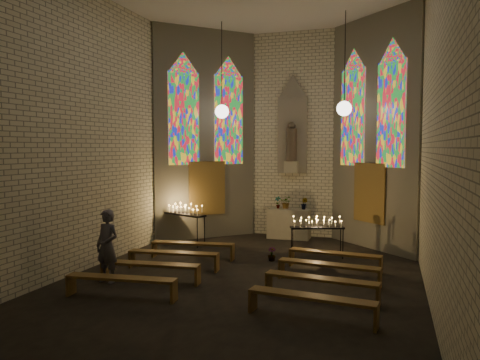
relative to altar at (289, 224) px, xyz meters
name	(u,v)px	position (x,y,z in m)	size (l,w,h in m)	color
floor	(239,283)	(0.00, -5.45, -0.50)	(12.00, 12.00, 0.00)	black
room	(275,125)	(0.00, -2.08, 3.22)	(8.22, 12.43, 7.00)	beige
altar	(289,224)	(0.00, 0.00, 0.00)	(1.40, 0.60, 1.00)	#AFAA8F
flower_vase_left	(278,202)	(-0.39, 0.02, 0.71)	(0.22, 0.15, 0.42)	#4C723F
flower_vase_center	(286,202)	(-0.11, 0.08, 0.71)	(0.38, 0.33, 0.43)	#4C723F
flower_vase_right	(304,204)	(0.51, 0.03, 0.70)	(0.22, 0.18, 0.40)	#4C723F
aisle_flower_pot	(272,254)	(0.22, -3.25, -0.32)	(0.21, 0.21, 0.37)	#4C723F
votive_stand_left	(183,211)	(-3.00, -1.92, 0.55)	(1.69, 0.99, 1.22)	black
votive_stand_right	(317,225)	(1.32, -2.50, 0.43)	(1.51, 0.81, 1.08)	black
pew_left_0	(193,245)	(-1.94, -3.63, -0.14)	(2.33, 0.58, 0.44)	brown
pew_right_0	(335,255)	(1.94, -3.63, -0.14)	(2.33, 0.58, 0.44)	brown
pew_left_1	(173,255)	(-1.94, -4.83, -0.14)	(2.33, 0.58, 0.44)	brown
pew_right_1	(328,267)	(1.94, -4.83, -0.14)	(2.33, 0.58, 0.44)	brown
pew_left_2	(150,266)	(-1.94, -6.03, -0.14)	(2.33, 0.58, 0.44)	brown
pew_right_2	(321,281)	(1.94, -6.03, -0.14)	(2.33, 0.58, 0.44)	brown
pew_left_3	(121,281)	(-1.94, -7.23, -0.14)	(2.33, 0.58, 0.44)	brown
pew_right_3	(311,300)	(1.94, -7.23, -0.14)	(2.33, 0.58, 0.44)	brown
visitor	(107,246)	(-2.86, -6.33, 0.33)	(0.61, 0.40, 1.67)	#55545F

